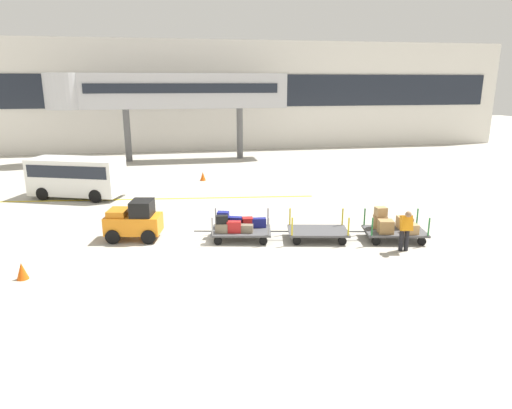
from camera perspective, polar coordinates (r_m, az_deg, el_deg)
The scene contains 12 objects.
ground_plane at distance 17.17m, azimuth -8.30°, elevation -5.35°, with size 120.00×120.00×0.00m, color #B2ADA0.
apron_lead_line at distance 24.56m, azimuth -13.97°, elevation 0.66°, with size 17.97×0.20×0.01m, color yellow.
terminal_building at distance 42.09m, azimuth -10.02°, elevation 13.35°, with size 62.14×2.51×9.54m.
jet_bridge at distance 36.09m, azimuth -11.98°, elevation 13.77°, with size 17.99×3.00×6.63m.
baggage_tug at distance 18.22m, azimuth -15.11°, elevation -2.01°, with size 2.27×1.57×1.58m.
baggage_cart_lead at distance 17.67m, azimuth -2.36°, elevation -2.79°, with size 3.08×1.81×1.10m.
baggage_cart_middle at distance 17.82m, azimuth 7.79°, elevation -3.38°, with size 3.08×1.81×1.10m.
baggage_cart_tail at distance 18.38m, azimuth 16.99°, elevation -2.67°, with size 3.08×1.81×1.26m.
baggage_handler at distance 17.17m, azimuth 18.38°, elevation -2.93°, with size 0.46×0.48×1.56m.
shuttle_van at distance 25.83m, azimuth -21.73°, elevation 3.53°, with size 5.16×3.43×2.10m.
safety_cone_near at distance 16.03m, azimuth -27.46°, elevation -7.46°, with size 0.36×0.36×0.55m, color #EA590F.
safety_cone_far at distance 28.55m, azimuth -6.73°, elevation 3.57°, with size 0.36×0.36×0.55m, color #EA590F.
Camera 1 is at (-0.43, -16.09, 5.98)m, focal length 31.66 mm.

